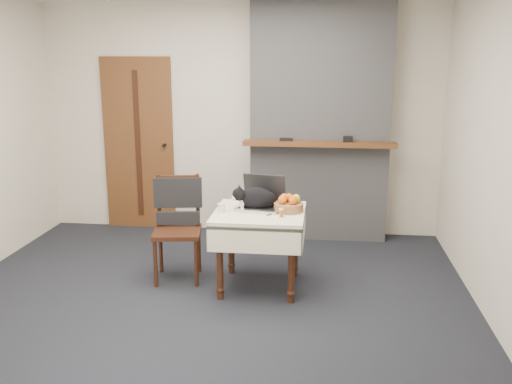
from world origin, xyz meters
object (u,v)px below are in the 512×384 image
side_table (259,224)px  cat (257,199)px  fruit_basket (289,205)px  cream_jar (221,208)px  pill_bottle (281,213)px  chair (178,213)px  door (139,144)px  laptop (261,200)px

side_table → cat: cat is taller
fruit_basket → cat: bearing=176.5°
cream_jar → pill_bottle: 0.53m
chair → cream_jar: bearing=-37.5°
cream_jar → side_table: bearing=11.0°
door → cream_jar: size_ratio=26.37×
laptop → pill_bottle: bearing=-43.6°
door → pill_bottle: 2.58m
laptop → pill_bottle: laptop is taller
door → chair: door is taller
pill_bottle → fruit_basket: size_ratio=0.29×
chair → side_table: bearing=-22.2°
pill_bottle → chair: (-0.98, 0.35, -0.13)m
cat → pill_bottle: (0.23, -0.21, -0.06)m
door → side_table: bearing=-45.9°
laptop → fruit_basket: size_ratio=1.72×
chair → cat: bearing=-18.7°
side_table → pill_bottle: size_ratio=10.32×
laptop → side_table: bearing=-80.6°
door → side_table: door is taller
laptop → door: bearing=147.4°
side_table → door: bearing=134.1°
door → laptop: (1.61, -1.54, -0.23)m
laptop → cat: (-0.03, -0.07, 0.03)m
laptop → cat: 0.08m
laptop → pill_bottle: size_ratio=5.83×
door → cat: bearing=-45.4°
laptop → cat: laptop is taller
door → fruit_basket: bearing=-41.1°
cat → fruit_basket: 0.28m
door → fruit_basket: door is taller
cat → cream_jar: cat is taller
cream_jar → fruit_basket: (0.58, 0.10, 0.02)m
laptop → fruit_basket: (0.25, -0.08, -0.01)m
cat → pill_bottle: size_ratio=6.33×
cat → fruit_basket: bearing=-23.0°
cream_jar → pill_bottle: bearing=-10.3°
cat → pill_bottle: bearing=-62.6°
cream_jar → pill_bottle: (0.52, -0.09, 0.00)m
side_table → chair: (-0.78, 0.19, 0.02)m
laptop → chair: (-0.78, 0.07, -0.16)m
door → cream_jar: (1.29, -1.72, -0.26)m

